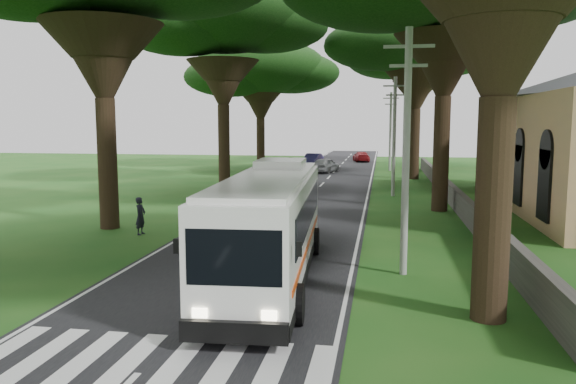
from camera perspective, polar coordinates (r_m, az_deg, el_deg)
name	(u,v)px	position (r m, az deg, el deg)	size (l,w,h in m)	color
ground	(182,329)	(14.32, -10.74, -13.56)	(140.00, 140.00, 0.00)	#184C15
road	(311,196)	(38.16, 2.34, -0.41)	(8.00, 120.00, 0.04)	black
crosswalk	(148,364)	(12.60, -14.02, -16.61)	(8.00, 3.00, 0.01)	silver
property_wall	(449,192)	(37.05, 16.09, 0.00)	(0.35, 50.00, 1.20)	#383533
pole_near	(406,148)	(18.57, 11.92, 4.37)	(1.60, 0.24, 8.00)	gray
pole_mid	(394,134)	(38.55, 10.74, 5.76)	(1.60, 0.24, 8.00)	gray
pole_far	(390,130)	(58.55, 10.36, 6.21)	(1.60, 0.24, 8.00)	gray
tree_l_midb	(222,18)	(44.95, -6.70, 17.14)	(13.39, 13.39, 15.90)	black
tree_l_far	(260,68)	(62.23, -2.84, 12.46)	(14.17, 14.17, 13.91)	black
tree_r_midb	(417,35)	(51.15, 13.01, 15.28)	(14.35, 14.35, 15.61)	black
tree_r_far	(417,53)	(69.10, 12.98, 13.63)	(14.57, 14.57, 16.28)	black
coach_bus	(270,224)	(17.75, -1.79, -3.27)	(3.23, 11.61, 3.38)	white
distant_car_a	(326,165)	(55.89, 3.84, 2.76)	(1.73, 4.29, 1.46)	#A2A3A7
distant_car_b	(313,160)	(63.37, 2.52, 3.28)	(1.53, 4.38, 1.44)	navy
distant_car_c	(361,157)	(71.52, 7.45, 3.59)	(1.78, 4.37, 1.27)	maroon
pedestrian	(141,216)	(25.96, -14.75, -2.36)	(0.62, 0.40, 1.69)	black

